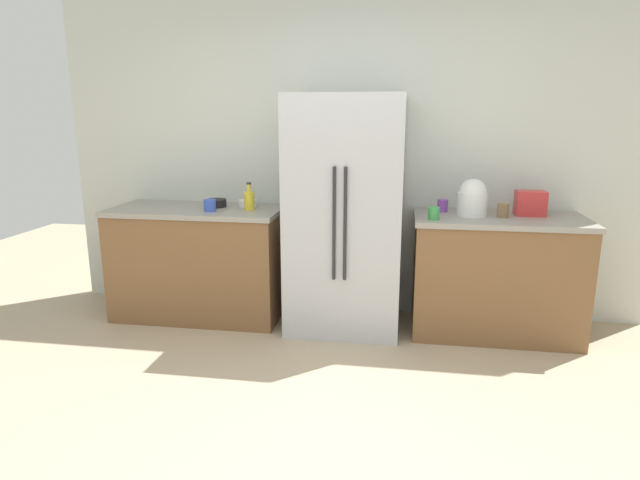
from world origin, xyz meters
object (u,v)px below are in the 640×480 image
(cup_a, at_px, (210,205))
(bowl_a, at_px, (216,203))
(rice_cooker, at_px, (472,198))
(bottle_a, at_px, (249,200))
(cup_c, at_px, (443,206))
(cup_d, at_px, (434,213))
(bowl_b, at_px, (248,203))
(toaster, at_px, (530,203))
(cup_b, at_px, (503,210))
(refrigerator, at_px, (345,215))

(cup_a, xyz_separation_m, bowl_a, (-0.02, 0.20, -0.02))
(rice_cooker, relative_size, bottle_a, 1.26)
(cup_c, bearing_deg, cup_a, -171.27)
(cup_d, xyz_separation_m, bowl_b, (-1.51, 0.33, -0.02))
(rice_cooker, bearing_deg, bowl_a, 178.40)
(toaster, distance_m, cup_a, 2.49)
(toaster, distance_m, bottle_a, 2.19)
(toaster, height_order, cup_a, toaster)
(cup_b, bearing_deg, bowl_b, 175.79)
(toaster, height_order, cup_c, toaster)
(cup_c, bearing_deg, refrigerator, -165.81)
(cup_a, height_order, bowl_b, cup_a)
(bowl_a, bearing_deg, bowl_b, 12.51)
(bottle_a, distance_m, cup_d, 1.46)
(toaster, relative_size, bowl_a, 1.30)
(rice_cooker, height_order, cup_d, rice_cooker)
(bottle_a, distance_m, bowl_b, 0.17)
(bottle_a, height_order, bowl_b, bottle_a)
(rice_cooker, distance_m, cup_c, 0.26)
(rice_cooker, xyz_separation_m, cup_b, (0.22, -0.04, -0.08))
(cup_a, distance_m, bowl_b, 0.35)
(bowl_a, bearing_deg, bottle_a, -16.43)
(bottle_a, relative_size, cup_d, 2.40)
(bottle_a, height_order, cup_c, bottle_a)
(rice_cooker, distance_m, bowl_a, 2.06)
(bowl_b, bearing_deg, cup_a, -132.16)
(refrigerator, height_order, cup_c, refrigerator)
(cup_d, height_order, bowl_b, cup_d)
(rice_cooker, relative_size, cup_b, 2.71)
(bowl_b, bearing_deg, toaster, -0.87)
(cup_b, bearing_deg, toaster, 27.99)
(cup_b, bearing_deg, refrigerator, -179.11)
(cup_a, distance_m, cup_b, 2.27)
(cup_a, bearing_deg, cup_d, -2.27)
(rice_cooker, relative_size, bowl_b, 1.84)
(toaster, height_order, bowl_a, toaster)
(cup_b, relative_size, bowl_b, 0.68)
(refrigerator, distance_m, bottle_a, 0.79)
(cup_d, distance_m, bowl_a, 1.79)
(toaster, height_order, rice_cooker, rice_cooker)
(rice_cooker, distance_m, bottle_a, 1.75)
(cup_c, bearing_deg, rice_cooker, -33.23)
(toaster, relative_size, cup_d, 2.35)
(bowl_a, bearing_deg, cup_c, 2.46)
(toaster, xyz_separation_m, cup_a, (-2.48, -0.22, -0.05))
(cup_c, xyz_separation_m, bowl_a, (-1.85, -0.08, -0.02))
(cup_b, xyz_separation_m, cup_d, (-0.52, -0.18, -0.01))
(bottle_a, distance_m, bowl_a, 0.33)
(cup_c, height_order, bowl_a, cup_c)
(cup_a, bearing_deg, toaster, 5.16)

